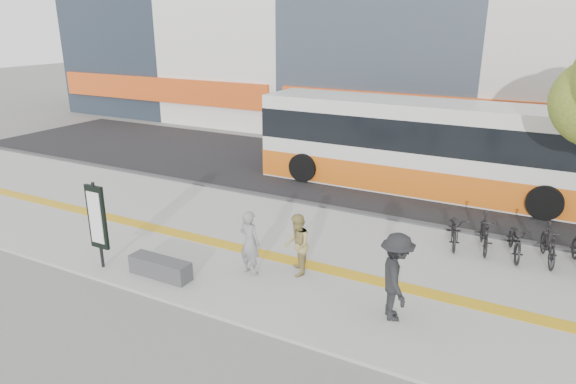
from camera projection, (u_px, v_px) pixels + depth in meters
The scene contains 12 objects.
ground at pixel (280, 282), 12.06m from camera, with size 120.00×120.00×0.00m, color slate.
sidewalk at pixel (308, 256), 13.30m from camera, with size 40.00×7.00×0.08m, color gray.
tactile_strip at pixel (299, 262), 12.87m from camera, with size 40.00×0.45×0.01m, color gold.
street at pixel (394, 181), 19.57m from camera, with size 40.00×8.00×0.06m, color black.
curb at pixel (356, 213), 16.22m from camera, with size 40.00×0.25×0.14m, color #353537.
bench at pixel (160, 268), 12.13m from camera, with size 1.60×0.45×0.45m, color #353537.
signboard at pixel (97, 219), 12.25m from camera, with size 0.55×0.10×2.20m.
bus at pixel (423, 149), 18.18m from camera, with size 11.83×2.81×3.15m.
bicycle_row at pixel (516, 239), 13.13m from camera, with size 3.99×1.77×0.98m.
seated_woman at pixel (250, 243), 12.10m from camera, with size 0.58×0.38×1.60m, color black.
pedestrian_tan at pixel (297, 245), 12.08m from camera, with size 0.73×0.57×1.51m, color #A29052.
pedestrian_dark at pixel (396, 277), 10.22m from camera, with size 1.20×0.69×1.85m, color black.
Camera 1 is at (5.23, -9.39, 5.89)m, focal length 31.82 mm.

